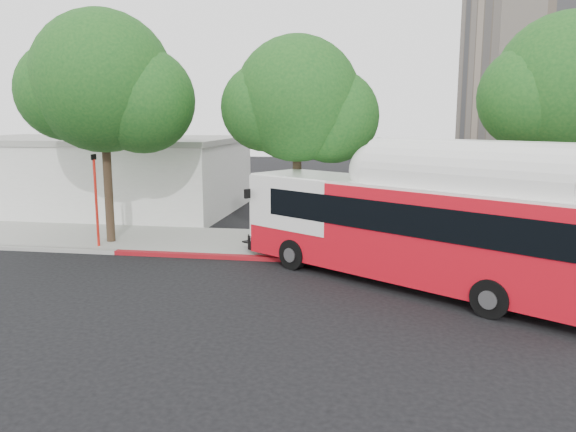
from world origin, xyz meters
name	(u,v)px	position (x,y,z in m)	size (l,w,h in m)	color
ground	(300,294)	(0.00, 0.00, 0.00)	(120.00, 120.00, 0.00)	black
sidewalk	(322,245)	(0.00, 6.50, 0.07)	(60.00, 5.00, 0.15)	gray
curb_strip	(315,261)	(0.00, 3.90, 0.07)	(60.00, 0.30, 0.15)	gray
red_curb_segment	(238,257)	(-3.00, 3.90, 0.08)	(10.00, 0.32, 0.16)	maroon
street_tree_left	(114,87)	(-8.53, 5.56, 6.60)	(6.67, 5.80, 9.74)	#2D2116
street_tree_mid	(308,104)	(-0.59, 6.06, 5.91)	(5.75, 5.00, 8.62)	#2D2116
low_commercial_bldg	(98,173)	(-14.00, 14.00, 2.15)	(16.20, 10.20, 4.25)	silver
transit_bus	(409,231)	(3.31, 1.63, 1.78)	(11.98, 8.98, 3.82)	red
signal_pole	(96,201)	(-9.08, 4.55, 2.02)	(0.11, 0.37, 3.93)	red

